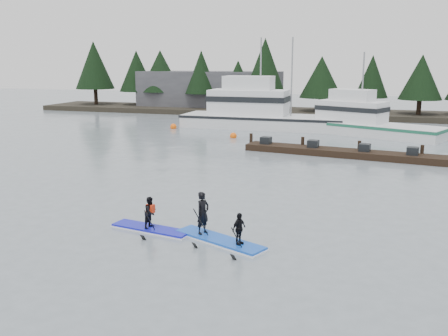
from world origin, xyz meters
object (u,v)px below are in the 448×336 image
(paddleboard_solo, at_px, (151,220))
(paddleboard_duo, at_px, (217,228))
(floating_dock, at_px, (342,153))
(fishing_boat_large, at_px, (263,120))
(fishing_boat_medium, at_px, (363,128))

(paddleboard_solo, distance_m, paddleboard_duo, 2.81)
(floating_dock, height_order, paddleboard_solo, paddleboard_solo)
(fishing_boat_large, relative_size, fishing_boat_medium, 1.24)
(fishing_boat_medium, bearing_deg, paddleboard_solo, -79.56)
(fishing_boat_medium, xyz_separation_m, paddleboard_duo, (-3.81, -29.09, -0.05))
(fishing_boat_medium, bearing_deg, fishing_boat_large, -166.45)
(fishing_boat_medium, distance_m, paddleboard_duo, 29.33)
(paddleboard_duo, bearing_deg, paddleboard_solo, -163.68)
(paddleboard_solo, bearing_deg, fishing_boat_large, 105.03)
(fishing_boat_medium, xyz_separation_m, floating_dock, (-0.92, -11.05, -0.32))
(floating_dock, relative_size, paddleboard_duo, 3.65)
(fishing_boat_medium, height_order, paddleboard_duo, fishing_boat_medium)
(fishing_boat_large, distance_m, paddleboard_duo, 31.20)
(fishing_boat_large, height_order, floating_dock, fishing_boat_large)
(fishing_boat_large, height_order, fishing_boat_medium, fishing_boat_large)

